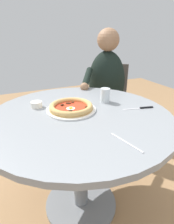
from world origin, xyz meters
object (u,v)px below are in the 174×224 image
Objects in this scene: fork_utensil at (126,142)px; diner_person at (105,101)px; ramekin_capers at (36,104)px; dining_table at (80,134)px; steak_knife at (142,108)px; cafe_chair_diner at (108,98)px; water_glass at (105,96)px; pizza_on_plate at (71,107)px.

diner_person reaches higher than fork_utensil.
ramekin_capers is 0.85m from diner_person.
diner_person is at bearing 138.72° from dining_table.
diner_person is (-0.58, 0.51, -0.06)m from dining_table.
fork_utensil is 1.07m from diner_person.
steak_knife is at bearing -10.56° from diner_person.
dining_table is 5.94× the size of fork_utensil.
fork_utensil is 0.21× the size of cafe_chair_diner.
diner_person is at bearing 118.13° from ramekin_capers.
dining_table is at bearing -41.28° from diner_person.
steak_knife is at bearing -15.80° from cafe_chair_diner.
ramekin_capers reaches higher than fork_utensil.
diner_person reaches higher than water_glass.
pizza_on_plate is at bearing -45.36° from cafe_chair_diner.
water_glass is 0.61m from diner_person.
water_glass is at bearing -32.91° from cafe_chair_diner.
ramekin_capers is 0.06× the size of diner_person.
water_glass is at bearing -141.17° from steak_knife.
steak_knife is 0.84m from cafe_chair_diner.
cafe_chair_diner reaches higher than pizza_on_plate.
steak_knife reaches higher than dining_table.
cafe_chair_diner reaches higher than fork_utensil.
steak_knife is (0.15, 0.41, -0.02)m from pizza_on_plate.
water_glass is at bearing 114.61° from dining_table.
pizza_on_plate is 0.78m from diner_person.
water_glass is 0.50m from fork_utensil.
cafe_chair_diner is (-1.06, 0.54, -0.22)m from fork_utensil.
diner_person is (-0.39, 0.72, -0.22)m from ramekin_capers.
fork_utensil is at bearing -24.98° from diner_person.
steak_knife is (0.20, 0.16, -0.04)m from water_glass.
diner_person is at bearing 155.02° from fork_utensil.
water_glass reaches higher than steak_knife.
water_glass reaches higher than ramekin_capers.
cafe_chair_diner is (-0.11, 0.09, -0.01)m from diner_person.
ramekin_capers is (-0.14, -0.18, 0.00)m from pizza_on_plate.
fork_utensil is (0.43, 0.10, -0.02)m from pizza_on_plate.
ramekin_capers is 0.63m from fork_utensil.
ramekin_capers is (-0.20, -0.21, 0.16)m from dining_table.
diner_person reaches higher than cafe_chair_diner.
ramekin_capers is 0.39× the size of fork_utensil.
steak_knife is 1.08× the size of fork_utensil.
cafe_chair_diner is at bearing 147.09° from water_glass.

